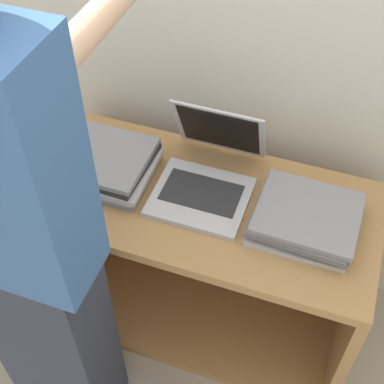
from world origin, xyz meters
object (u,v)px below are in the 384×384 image
(laptop_stack_left, at_px, (104,164))
(person, at_px, (23,248))
(laptop_open, at_px, (207,175))
(laptop_stack_right, at_px, (305,219))

(laptop_stack_left, distance_m, person, 0.51)
(laptop_open, xyz_separation_m, laptop_stack_left, (-0.34, -0.06, -0.01))
(laptop_stack_left, height_order, laptop_stack_right, laptop_stack_left)
(laptop_open, height_order, person, person)
(laptop_stack_right, xyz_separation_m, person, (-0.66, -0.49, 0.16))
(person, bearing_deg, laptop_stack_right, 36.21)
(laptop_open, bearing_deg, laptop_stack_right, -10.65)
(laptop_stack_left, height_order, person, person)
(laptop_stack_left, relative_size, person, 0.19)
(laptop_stack_right, height_order, person, person)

